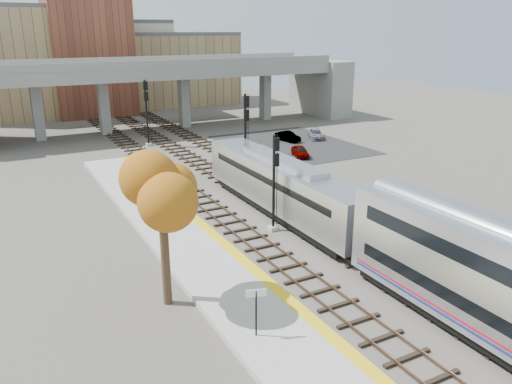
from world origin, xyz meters
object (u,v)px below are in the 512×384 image
locomotive (282,185)px  signal_mast_near (274,186)px  tree (161,196)px  car_a (300,151)px  car_c (316,134)px  signal_mast_mid (246,136)px  signal_mast_far (147,113)px  car_b (288,136)px

locomotive → signal_mast_near: signal_mast_near is taller
tree → car_a: size_ratio=2.23×
tree → car_c: bearing=44.9°
car_a → signal_mast_near: bearing=-109.8°
signal_mast_mid → signal_mast_near: bearing=-108.5°
signal_mast_far → tree: 36.46m
signal_mast_near → signal_mast_mid: 12.92m
signal_mast_near → tree: bearing=-149.1°
signal_mast_mid → car_a: size_ratio=2.22×
locomotive → signal_mast_far: (-2.10, 26.99, 1.65)m
signal_mast_far → car_b: size_ratio=2.13×
locomotive → car_a: size_ratio=5.46×
locomotive → car_a: (10.75, 14.03, -1.64)m
car_c → tree: bearing=-107.5°
signal_mast_mid → car_c: 19.54m
signal_mast_far → car_c: signal_mast_far is taller
signal_mast_mid → signal_mast_far: signal_mast_mid is taller
signal_mast_mid → tree: (-13.62, -17.93, 1.79)m
locomotive → car_b: bearing=57.3°
locomotive → tree: size_ratio=2.45×
locomotive → signal_mast_near: 3.37m
signal_mast_mid → tree: 22.58m
tree → car_b: bearing=49.3°
tree → car_c: (29.25, 29.16, -5.15)m
signal_mast_mid → car_b: 16.71m
signal_mast_far → car_c: bearing=-16.9°
signal_mast_near → tree: tree is taller
signal_mast_mid → signal_mast_far: size_ratio=1.01×
tree → signal_mast_near: bearing=30.9°
locomotive → tree: 14.62m
signal_mast_mid → car_b: signal_mast_mid is taller
car_a → car_c: (6.88, 6.98, -0.03)m
car_a → car_b: size_ratio=0.96×
locomotive → signal_mast_far: 27.12m
car_a → car_c: car_a is taller
signal_mast_near → car_a: bearing=52.1°
locomotive → signal_mast_far: size_ratio=2.48×
signal_mast_far → tree: tree is taller
locomotive → car_b: (13.65, 21.27, -1.64)m
signal_mast_near → car_b: 28.60m
car_c → signal_mast_far: bearing=-169.3°
signal_mast_far → tree: bearing=-105.2°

